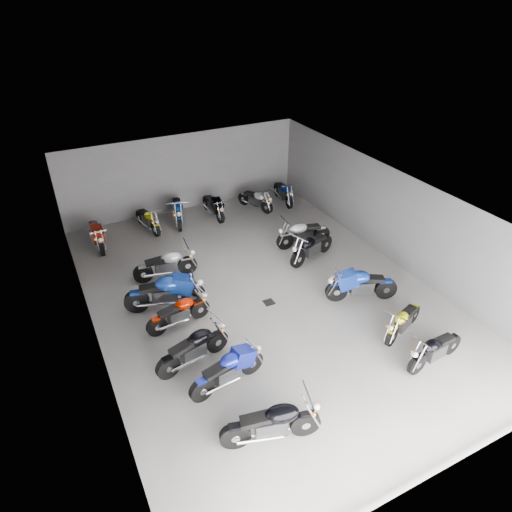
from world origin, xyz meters
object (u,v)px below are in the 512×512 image
object	(u,v)px
motorcycle_left_e	(166,292)
motorcycle_back_e	(256,199)
motorcycle_right_b	(403,321)
drain_grate	(269,302)
motorcycle_back_a	(97,234)
motorcycle_left_b	(228,370)
motorcycle_left_c	(194,348)
motorcycle_back_c	(178,210)
motorcycle_right_f	(303,233)
motorcycle_left_f	(166,264)
motorcycle_back_d	(213,206)
motorcycle_right_a	(435,349)
motorcycle_left_d	(179,312)
motorcycle_right_c	(361,285)
motorcycle_back_f	(284,192)
motorcycle_back_b	(148,219)
motorcycle_left_a	(272,423)
motorcycle_right_e	(311,247)

from	to	relation	value
motorcycle_left_e	motorcycle_back_e	distance (m)	7.31
motorcycle_right_b	drain_grate	bearing A→B (deg)	20.95
motorcycle_back_a	motorcycle_left_b	bearing A→B (deg)	100.85
drain_grate	motorcycle_left_c	bearing A→B (deg)	-154.67
drain_grate	motorcycle_back_a	size ratio (longest dim) A/B	0.15
motorcycle_left_e	drain_grate	bearing A→B (deg)	84.03
motorcycle_back_a	motorcycle_back_c	world-z (taller)	motorcycle_back_c
motorcycle_right_f	motorcycle_left_f	bearing A→B (deg)	93.38
motorcycle_back_a	motorcycle_back_c	size ratio (longest dim) A/B	0.97
motorcycle_back_d	motorcycle_back_e	world-z (taller)	motorcycle_back_d
drain_grate	motorcycle_right_a	world-z (taller)	motorcycle_right_a
motorcycle_left_d	motorcycle_right_c	size ratio (longest dim) A/B	0.91
motorcycle_right_c	motorcycle_back_f	xyz separation A→B (m)	(1.42, 7.20, -0.06)
motorcycle_left_c	motorcycle_left_e	bearing A→B (deg)	166.05
motorcycle_right_a	motorcycle_back_b	bearing A→B (deg)	17.69
motorcycle_left_d	motorcycle_back_d	xyz separation A→B (m)	(3.50, 5.99, 0.01)
motorcycle_right_b	motorcycle_back_f	size ratio (longest dim) A/B	0.90
motorcycle_left_d	motorcycle_back_a	size ratio (longest dim) A/B	0.92
motorcycle_left_d	motorcycle_left_c	bearing A→B (deg)	-13.39
motorcycle_right_f	motorcycle_left_c	bearing A→B (deg)	130.37
motorcycle_left_a	motorcycle_back_b	world-z (taller)	motorcycle_left_a
motorcycle_left_f	motorcycle_right_c	world-z (taller)	motorcycle_right_c
motorcycle_right_c	motorcycle_back_d	size ratio (longest dim) A/B	1.06
motorcycle_left_a	motorcycle_back_b	distance (m)	10.54
drain_grate	motorcycle_right_f	bearing A→B (deg)	42.22
motorcycle_back_d	motorcycle_back_f	size ratio (longest dim) A/B	1.02
motorcycle_left_c	motorcycle_right_f	size ratio (longest dim) A/B	0.99
motorcycle_back_f	motorcycle_left_b	bearing A→B (deg)	60.63
drain_grate	motorcycle_left_d	world-z (taller)	motorcycle_left_d
motorcycle_back_b	motorcycle_left_f	bearing A→B (deg)	73.47
motorcycle_back_d	motorcycle_back_e	xyz separation A→B (m)	(1.86, -0.17, -0.03)
drain_grate	motorcycle_left_e	size ratio (longest dim) A/B	0.14
motorcycle_left_d	motorcycle_right_c	xyz separation A→B (m)	(5.34, -1.32, 0.07)
motorcycle_left_c	motorcycle_right_a	distance (m)	6.13
motorcycle_right_c	motorcycle_back_c	distance (m)	8.15
motorcycle_right_a	motorcycle_back_b	size ratio (longest dim) A/B	1.02
motorcycle_back_a	motorcycle_back_f	world-z (taller)	motorcycle_back_a
motorcycle_right_c	motorcycle_right_b	bearing A→B (deg)	-156.15
motorcycle_back_f	motorcycle_left_f	bearing A→B (deg)	35.50
motorcycle_left_f	motorcycle_right_b	size ratio (longest dim) A/B	1.19
motorcycle_left_d	motorcycle_right_b	xyz separation A→B (m)	(5.40, -3.12, -0.02)
motorcycle_left_d	motorcycle_right_e	distance (m)	5.42
motorcycle_back_c	motorcycle_right_e	bearing A→B (deg)	138.79
motorcycle_left_c	motorcycle_back_e	size ratio (longest dim) A/B	1.18
motorcycle_right_f	motorcycle_back_f	xyz separation A→B (m)	(1.25, 3.60, -0.04)
motorcycle_left_c	motorcycle_right_a	xyz separation A→B (m)	(5.46, -2.78, -0.05)
motorcycle_left_a	motorcycle_right_e	distance (m)	7.50
motorcycle_left_a	motorcycle_right_f	bearing A→B (deg)	158.77
motorcycle_left_e	motorcycle_right_c	bearing A→B (deg)	83.34
motorcycle_right_b	motorcycle_back_b	world-z (taller)	motorcycle_back_b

